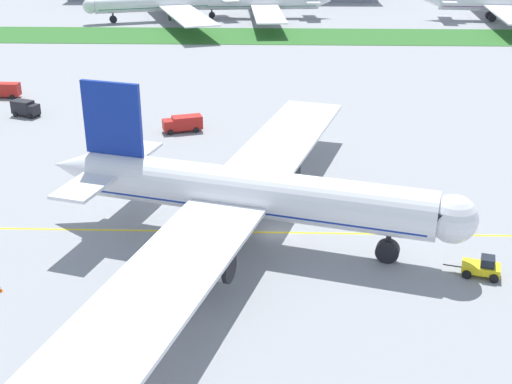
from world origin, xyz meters
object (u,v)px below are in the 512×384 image
Objects in this scene: ground_crew_wingwalker_port at (133,295)px; parked_airliner_far_left at (169,3)px; service_truck_baggage_loader at (4,90)px; parked_airliner_far_right at (500,3)px; service_truck_fuel_bowser at (183,123)px; ground_crew_marshaller_front at (246,210)px; pushback_tug at (482,267)px; service_truck_catering_van at (25,108)px; traffic_cone_near_nose at (0,289)px; airliner_foreground at (247,194)px; parked_airliner_far_centre at (260,3)px.

parked_airliner_far_left is (-20.53, 157.37, 4.07)m from ground_crew_wingwalker_port.
parked_airliner_far_right reaches higher than service_truck_baggage_loader.
parked_airliner_far_right is at bearing 53.08° from service_truck_fuel_bowser.
parked_airliner_far_right is at bearing 63.26° from ground_crew_wingwalker_port.
parked_airliner_far_right reaches higher than service_truck_fuel_bowser.
ground_crew_wingwalker_port is 0.02× the size of parked_airliner_far_right.
parked_airliner_far_right is at bearing 1.47° from parked_airliner_far_left.
service_truck_fuel_bowser is (-11.56, 31.39, 0.36)m from ground_crew_marshaller_front.
service_truck_catering_van is at bearing 141.07° from pushback_tug.
service_truck_catering_van reaches higher than traffic_cone_near_nose.
service_truck_baggage_loader is (-25.07, 67.08, 1.24)m from traffic_cone_near_nose.
pushback_tug reaches higher than ground_crew_wingwalker_port.
ground_crew_wingwalker_port is 158.76m from parked_airliner_far_left.
ground_crew_wingwalker_port is 0.32× the size of service_truck_catering_van.
service_truck_baggage_loader reaches higher than service_truck_catering_van.
traffic_cone_near_nose is at bearing -69.51° from service_truck_baggage_loader.
traffic_cone_near_nose is at bearing -154.00° from airliner_foreground.
parked_airliner_far_left is 1.10× the size of parked_airliner_far_centre.
ground_crew_marshaller_front is 142.10m from parked_airliner_far_left.
airliner_foreground is at bearing -115.70° from parked_airliner_far_right.
parked_airliner_far_centre reaches higher than service_truck_catering_van.
pushback_tug is 56.23m from service_truck_fuel_bowser.
parked_airliner_far_centre is (20.44, 160.91, 4.32)m from traffic_cone_near_nose.
service_truck_fuel_bowser is at bearing -94.78° from parked_airliner_far_centre.
service_truck_catering_van reaches higher than ground_crew_marshaller_front.
ground_crew_wingwalker_port is 0.98× the size of ground_crew_marshaller_front.
service_truck_catering_van is at bearing -95.47° from parked_airliner_far_left.
service_truck_fuel_bowser is at bearing 128.95° from pushback_tug.
ground_crew_marshaller_front is 55.48m from service_truck_catering_van.
traffic_cone_near_nose is at bearing -87.26° from parked_airliner_far_left.
parked_airliner_far_centre is at bearing 90.85° from ground_crew_marshaller_front.
ground_crew_wingwalker_port is (-9.84, -12.92, -4.55)m from airliner_foreground.
service_truck_fuel_bowser is at bearing 92.37° from ground_crew_wingwalker_port.
parked_airliner_far_right is (80.61, 159.97, 4.21)m from ground_crew_wingwalker_port.
service_truck_baggage_loader reaches higher than pushback_tug.
parked_airliner_far_left reaches higher than ground_crew_wingwalker_port.
service_truck_baggage_loader reaches higher than ground_crew_wingwalker_port.
parked_airliner_far_right is at bearing 63.30° from ground_crew_marshaller_front.
parked_airliner_far_centre is at bearing 99.41° from pushback_tug.
service_truck_catering_van is (-63.39, 51.20, 0.51)m from pushback_tug.
ground_crew_wingwalker_port is at bearing -7.61° from traffic_cone_near_nose.
service_truck_baggage_loader is at bearing -115.87° from parked_airliner_far_centre.
parked_airliner_far_centre is at bearing 10.73° from parked_airliner_far_left.
ground_crew_wingwalker_port is 0.02× the size of parked_airliner_far_left.
pushback_tug is at bearing -107.11° from parked_airliner_far_right.
airliner_foreground is 0.99× the size of parked_airliner_far_right.
ground_crew_marshaller_front reaches higher than traffic_cone_near_nose.
service_truck_catering_van is at bearing 117.68° from ground_crew_wingwalker_port.
parked_airliner_far_left is (-53.81, 151.18, 4.13)m from pushback_tug.
traffic_cone_near_nose is at bearing -102.87° from service_truck_fuel_bowser.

